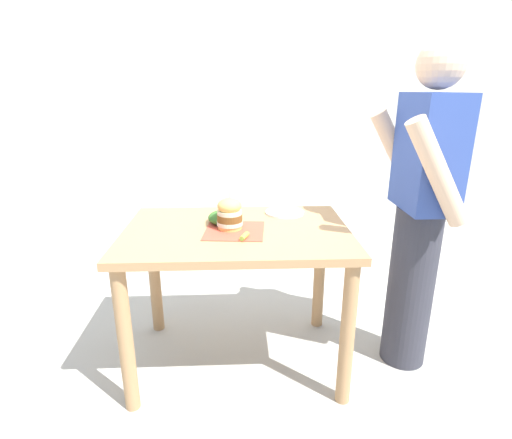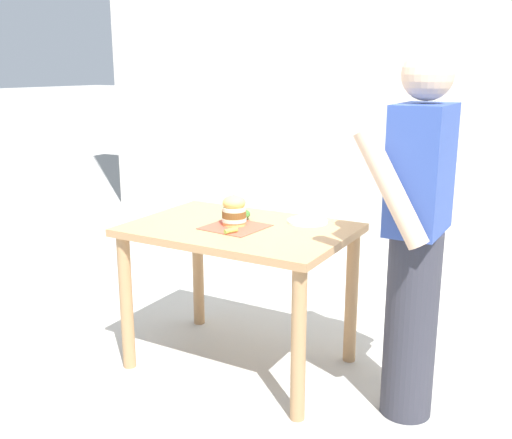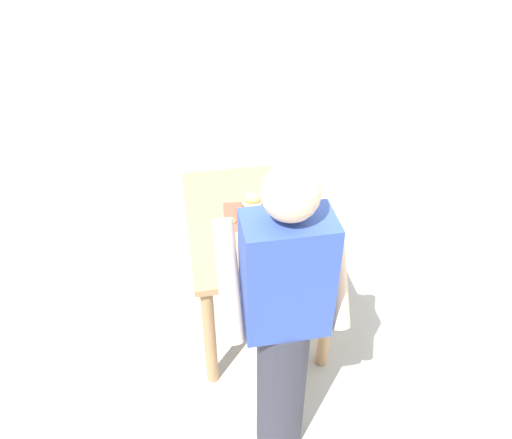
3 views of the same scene
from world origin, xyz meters
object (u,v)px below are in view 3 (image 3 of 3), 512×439
(pickle_spear, at_px, (229,221))
(patio_table, at_px, (253,234))
(diner_across_table, at_px, (284,324))
(side_salad, at_px, (267,203))
(side_plate_with_forks, at_px, (306,239))
(sandwich, at_px, (251,202))

(pickle_spear, bearing_deg, patio_table, -165.52)
(patio_table, xyz_separation_m, diner_across_table, (0.02, 0.93, 0.23))
(pickle_spear, distance_m, diner_across_table, 0.91)
(side_salad, height_order, diner_across_table, diner_across_table)
(pickle_spear, distance_m, side_plate_with_forks, 0.47)
(patio_table, relative_size, side_plate_with_forks, 5.23)
(sandwich, bearing_deg, diner_across_table, 88.90)
(sandwich, distance_m, pickle_spear, 0.17)
(side_plate_with_forks, distance_m, diner_across_table, 0.72)
(patio_table, xyz_separation_m, pickle_spear, (0.15, 0.04, 0.15))
(sandwich, relative_size, pickle_spear, 2.66)
(side_salad, xyz_separation_m, diner_across_table, (0.12, 1.01, 0.06))
(patio_table, distance_m, diner_across_table, 0.96)
(side_salad, bearing_deg, diner_across_table, 83.03)
(side_salad, relative_size, diner_across_table, 0.11)
(patio_table, relative_size, side_salad, 6.39)
(side_plate_with_forks, xyz_separation_m, diner_across_table, (0.28, 0.66, 0.09))
(patio_table, height_order, sandwich, sandwich)
(patio_table, relative_size, diner_across_table, 0.68)
(pickle_spear, xyz_separation_m, side_plate_with_forks, (-0.40, 0.24, -0.01))
(patio_table, distance_m, sandwich, 0.22)
(side_plate_with_forks, bearing_deg, side_salad, -66.54)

